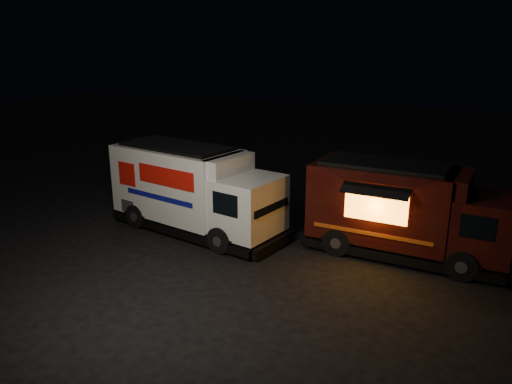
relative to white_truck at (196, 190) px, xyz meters
The scene contains 3 objects.
ground 3.19m from the white_truck, 42.68° to the right, with size 80.00×80.00×0.00m, color black.
white_truck is the anchor object (origin of this frame).
red_truck 6.78m from the white_truck, ahead, with size 6.00×2.21×2.79m, color #341109, non-canonical shape.
Camera 1 is at (5.88, -11.95, 6.17)m, focal length 35.00 mm.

